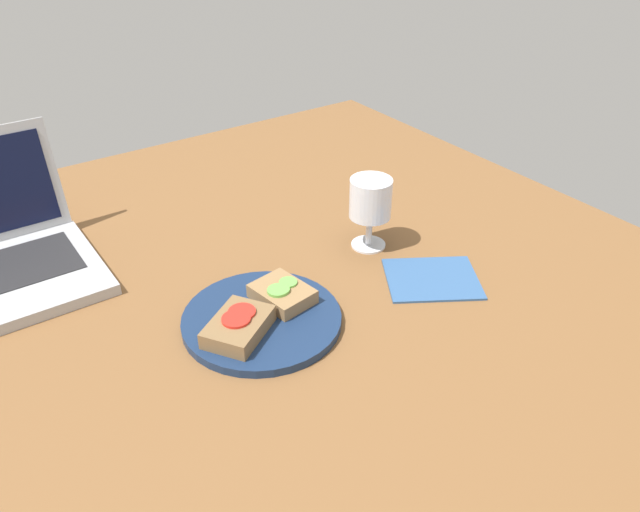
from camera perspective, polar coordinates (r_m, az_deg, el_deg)
wooden_table at (r=104.61cm, az=-4.48°, el=-3.94°), size 140.00×140.00×3.00cm
plate at (r=96.80cm, az=-5.34°, el=-5.80°), size 24.57×24.57×1.41cm
sandwich_with_tomato at (r=92.62cm, az=-7.46°, el=-6.36°), size 12.77×11.92×2.99cm
sandwich_with_cucumber at (r=98.71cm, az=-3.47°, el=-3.43°), size 8.55×10.25×2.77cm
wine_glass at (r=111.44cm, az=4.63°, el=4.94°), size 7.57×7.57×13.44cm
napkin at (r=107.85cm, az=10.21°, el=-2.06°), size 19.87×18.99×0.40cm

